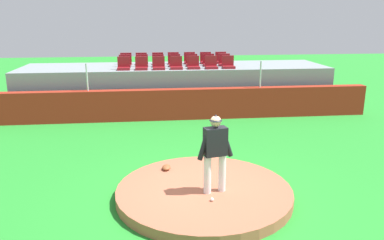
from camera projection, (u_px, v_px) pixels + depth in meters
ground_plane at (204, 197)px, 8.37m from camera, size 60.00×60.00×0.00m
pitchers_mound at (204, 192)px, 8.34m from camera, size 3.81×3.81×0.22m
pitcher at (215, 148)px, 7.87m from camera, size 0.80×0.34×1.69m
baseball at (212, 199)px, 7.70m from camera, size 0.07×0.07×0.07m
fielding_glove at (166, 167)px, 9.27m from camera, size 0.24×0.32×0.11m
brick_barrier at (179, 104)px, 14.51m from camera, size 14.71×0.40×1.17m
fence_post_left at (87, 77)px, 13.85m from camera, size 0.06×0.06×1.00m
fence_post_right at (260, 74)px, 14.56m from camera, size 0.06×0.06×1.00m
bleacher_platform at (175, 86)px, 16.49m from camera, size 12.76×3.09×1.77m
stadium_chair_0 at (124, 66)px, 15.03m from camera, size 0.48×0.44×0.50m
stadium_chair_1 at (141, 66)px, 15.07m from camera, size 0.48×0.44×0.50m
stadium_chair_2 at (159, 65)px, 15.13m from camera, size 0.48×0.44×0.50m
stadium_chair_3 at (176, 65)px, 15.23m from camera, size 0.48×0.44×0.50m
stadium_chair_4 at (193, 65)px, 15.33m from camera, size 0.48×0.44×0.50m
stadium_chair_5 at (211, 65)px, 15.38m from camera, size 0.48×0.44×0.50m
stadium_chair_6 at (228, 64)px, 15.47m from camera, size 0.48×0.44×0.50m
stadium_chair_7 at (125, 63)px, 15.80m from camera, size 0.48×0.44×0.50m
stadium_chair_8 at (142, 63)px, 15.89m from camera, size 0.48×0.44×0.50m
stadium_chair_9 at (158, 63)px, 15.93m from camera, size 0.48×0.44×0.50m
stadium_chair_10 at (175, 63)px, 16.02m from camera, size 0.48×0.44×0.50m
stadium_chair_11 at (192, 62)px, 16.13m from camera, size 0.48×0.44×0.50m
stadium_chair_12 at (209, 62)px, 16.17m from camera, size 0.48×0.44×0.50m
stadium_chair_13 at (224, 62)px, 16.25m from camera, size 0.48×0.44×0.50m
stadium_chair_14 at (126, 61)px, 16.60m from camera, size 0.48×0.44×0.50m
stadium_chair_15 at (141, 61)px, 16.63m from camera, size 0.48×0.44×0.50m
stadium_chair_16 at (158, 61)px, 16.73m from camera, size 0.48×0.44×0.50m
stadium_chair_17 at (173, 60)px, 16.84m from camera, size 0.48×0.44×0.50m
stadium_chair_18 at (190, 60)px, 16.90m from camera, size 0.48×0.44×0.50m
stadium_chair_19 at (206, 60)px, 16.94m from camera, size 0.48×0.44×0.50m
stadium_chair_20 at (221, 60)px, 17.04m from camera, size 0.48×0.44×0.50m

